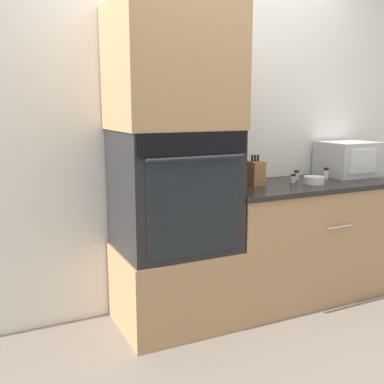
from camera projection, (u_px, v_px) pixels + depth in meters
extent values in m
plane|color=#6B6056|center=(245.00, 330.00, 2.89)|extent=(12.00, 12.00, 0.00)
cube|color=silver|center=(202.00, 130.00, 3.21)|extent=(8.00, 0.05, 2.50)
cube|color=#A87F56|center=(174.00, 285.00, 2.95)|extent=(0.73, 0.60, 0.52)
cube|color=black|center=(174.00, 190.00, 2.83)|extent=(0.71, 0.59, 0.76)
cube|color=black|center=(195.00, 144.00, 2.51)|extent=(0.68, 0.01, 0.13)
cube|color=#33E54C|center=(195.00, 144.00, 2.50)|extent=(0.09, 0.00, 0.03)
cube|color=black|center=(195.00, 208.00, 2.58)|extent=(0.58, 0.01, 0.57)
cylinder|color=black|center=(197.00, 158.00, 2.49)|extent=(0.60, 0.02, 0.02)
cube|color=#A87F56|center=(173.00, 67.00, 2.69)|extent=(0.73, 0.60, 0.74)
cube|color=#A87F56|center=(308.00, 240.00, 3.39)|extent=(1.47, 0.60, 0.83)
cube|color=black|center=(311.00, 184.00, 3.31)|extent=(1.49, 0.63, 0.03)
cylinder|color=#B7B7BC|center=(339.00, 227.00, 3.08)|extent=(0.22, 0.01, 0.01)
cube|color=#B2B5BA|center=(348.00, 159.00, 3.57)|extent=(0.42, 0.35, 0.27)
cube|color=silver|center=(363.00, 161.00, 3.40)|extent=(0.26, 0.01, 0.18)
cube|color=olive|center=(255.00, 173.00, 3.15)|extent=(0.10, 0.14, 0.17)
cylinder|color=black|center=(252.00, 158.00, 3.12)|extent=(0.02, 0.02, 0.04)
cylinder|color=black|center=(255.00, 158.00, 3.13)|extent=(0.02, 0.02, 0.04)
cylinder|color=black|center=(258.00, 158.00, 3.14)|extent=(0.02, 0.02, 0.04)
cylinder|color=silver|center=(314.00, 180.00, 3.21)|extent=(0.15, 0.15, 0.05)
cylinder|color=silver|center=(236.00, 184.00, 3.01)|extent=(0.04, 0.04, 0.06)
cylinder|color=red|center=(236.00, 179.00, 3.01)|extent=(0.04, 0.04, 0.02)
cylinder|color=silver|center=(296.00, 176.00, 3.38)|extent=(0.04, 0.04, 0.06)
cylinder|color=black|center=(297.00, 171.00, 3.38)|extent=(0.04, 0.04, 0.02)
cylinder|color=silver|center=(326.00, 174.00, 3.44)|extent=(0.04, 0.04, 0.07)
cylinder|color=black|center=(326.00, 169.00, 3.43)|extent=(0.04, 0.04, 0.02)
cylinder|color=silver|center=(293.00, 179.00, 3.26)|extent=(0.04, 0.04, 0.05)
cylinder|color=black|center=(293.00, 175.00, 3.26)|extent=(0.04, 0.04, 0.01)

